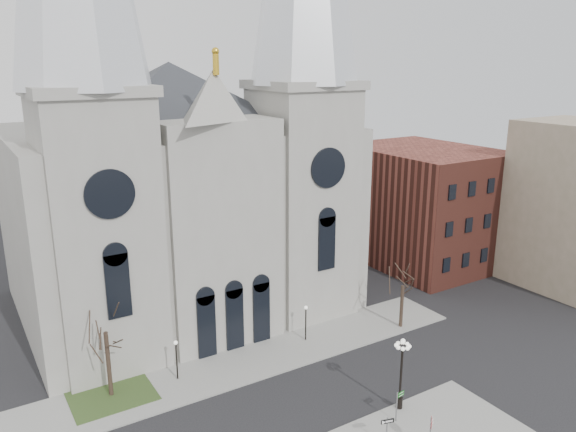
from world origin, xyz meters
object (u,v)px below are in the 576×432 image
globe_lamp (402,365)px  one_way_sign (387,427)px  stop_sign (431,426)px  street_name_sign (398,404)px

globe_lamp → one_way_sign: globe_lamp is taller
stop_sign → globe_lamp: bearing=47.2°
stop_sign → street_name_sign: bearing=59.9°
globe_lamp → one_way_sign: 4.82m
one_way_sign → stop_sign: bearing=-26.3°
one_way_sign → street_name_sign: street_name_sign is taller
street_name_sign → one_way_sign: bearing=-153.4°
stop_sign → one_way_sign: bearing=113.8°
globe_lamp → one_way_sign: (-3.52, -2.60, -2.02)m
one_way_sign → street_name_sign: (2.37, 1.60, -0.09)m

